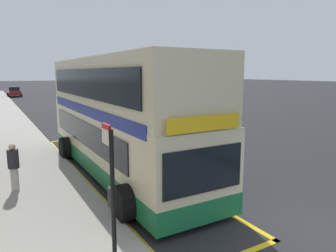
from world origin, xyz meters
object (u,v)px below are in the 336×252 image
(parked_car_maroon_ahead, at_px, (14,92))
(pedestrian_further_back, at_px, (14,165))
(bus_stop_sign, at_px, (111,184))
(double_decker_bus, at_px, (119,120))
(parked_car_white_across, at_px, (106,107))

(parked_car_maroon_ahead, bearing_deg, pedestrian_further_back, -94.68)
(pedestrian_further_back, bearing_deg, bus_stop_sign, -74.66)
(parked_car_maroon_ahead, bearing_deg, bus_stop_sign, -92.70)
(double_decker_bus, xyz_separation_m, parked_car_maroon_ahead, (-0.58, 45.41, -1.27))
(parked_car_white_across, distance_m, pedestrian_further_back, 18.98)
(parked_car_white_across, bearing_deg, pedestrian_further_back, 59.77)
(parked_car_maroon_ahead, relative_size, parked_car_white_across, 1.00)
(parked_car_white_across, xyz_separation_m, pedestrian_further_back, (-8.76, -16.83, 0.17))
(parked_car_maroon_ahead, relative_size, pedestrian_further_back, 2.72)
(bus_stop_sign, height_order, parked_car_white_across, bus_stop_sign)
(parked_car_maroon_ahead, bearing_deg, double_decker_bus, -90.00)
(pedestrian_further_back, bearing_deg, parked_car_white_across, 62.52)
(double_decker_bus, distance_m, parked_car_maroon_ahead, 45.43)
(bus_stop_sign, relative_size, pedestrian_further_back, 1.79)
(bus_stop_sign, height_order, pedestrian_further_back, bus_stop_sign)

